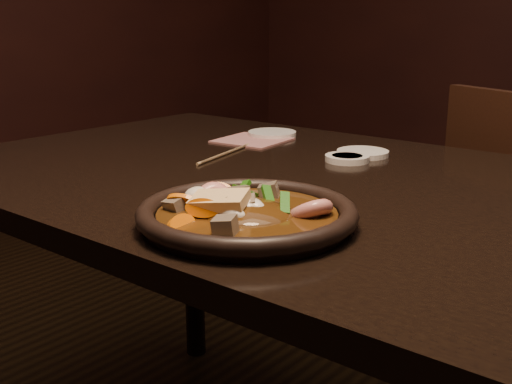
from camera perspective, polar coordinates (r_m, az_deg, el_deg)
The scene contains 8 objects.
table at distance 1.16m, azimuth 6.52°, elevation -2.90°, with size 1.60×0.90×0.75m.
plate at distance 0.90m, azimuth -0.79°, elevation -2.08°, with size 0.31×0.31×0.03m.
stirfry at distance 0.90m, azimuth -1.40°, elevation -1.63°, with size 0.23×0.23×0.07m.
soy_dish at distance 1.32m, azimuth 8.10°, elevation 2.98°, with size 0.09×0.09×0.01m, color white.
saucer_left at distance 1.58m, azimuth 1.44°, elevation 5.20°, with size 0.12×0.12×0.01m, color white.
saucer_right at distance 1.38m, azimuth 9.46°, elevation 3.44°, with size 0.11×0.11×0.01m, color white.
chopsticks at distance 1.36m, azimuth -2.82°, elevation 3.41°, with size 0.06×0.22×0.01m.
napkin at distance 1.52m, azimuth -0.33°, elevation 4.62°, with size 0.15×0.15×0.00m, color #A36764.
Camera 1 is at (0.59, -0.93, 1.04)m, focal length 45.00 mm.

